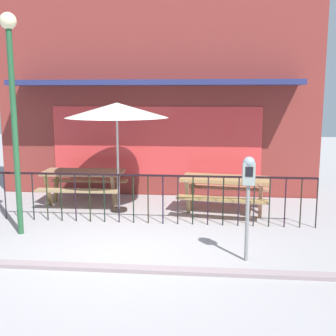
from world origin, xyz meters
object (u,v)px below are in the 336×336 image
picnic_table_right (225,185)px  parking_meter_far (248,181)px  patio_umbrella (117,111)px  street_lamp (12,93)px  picnic_table_left (84,178)px

picnic_table_right → parking_meter_far: 2.65m
patio_umbrella → parking_meter_far: patio_umbrella is taller
street_lamp → picnic_table_right: bearing=24.4°
street_lamp → picnic_table_left: bearing=76.2°
parking_meter_far → picnic_table_right: bearing=95.1°
picnic_table_left → parking_meter_far: 4.61m
picnic_table_right → patio_umbrella: bearing=-179.7°
patio_umbrella → street_lamp: street_lamp is taller
parking_meter_far → street_lamp: 4.23m
parking_meter_far → street_lamp: bearing=167.3°
parking_meter_far → street_lamp: size_ratio=0.42×
parking_meter_far → street_lamp: (-3.93, 0.89, 1.28)m
picnic_table_left → street_lamp: 2.92m
picnic_table_left → parking_meter_far: bearing=-41.8°
patio_umbrella → street_lamp: size_ratio=0.61×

